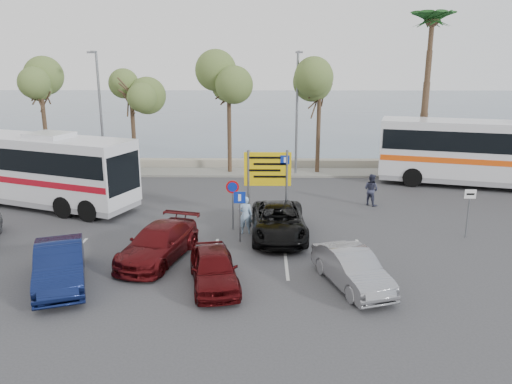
{
  "coord_description": "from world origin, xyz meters",
  "views": [
    {
      "loc": [
        0.79,
        -19.51,
        7.71
      ],
      "look_at": [
        0.46,
        3.0,
        1.65
      ],
      "focal_mm": 35.0,
      "sensor_mm": 36.0,
      "label": 1
    }
  ],
  "objects_px": {
    "direction_sign": "(268,175)",
    "car_blue": "(60,265)",
    "coach_bus_right": "(497,155)",
    "pedestrian_far": "(371,190)",
    "car_red": "(214,268)",
    "coach_bus_left": "(26,170)",
    "pedestrian_near": "(245,215)",
    "car_maroon": "(158,243)",
    "car_silver_b": "(352,269)",
    "street_lamp_left": "(100,107)",
    "street_lamp_right": "(297,107)",
    "suv_black": "(279,221)"
  },
  "relations": [
    {
      "from": "car_red",
      "to": "direction_sign",
      "type": "bearing_deg",
      "value": 63.04
    },
    {
      "from": "street_lamp_right",
      "to": "pedestrian_far",
      "type": "distance_m",
      "value": 8.74
    },
    {
      "from": "direction_sign",
      "to": "pedestrian_near",
      "type": "height_order",
      "value": "direction_sign"
    },
    {
      "from": "street_lamp_left",
      "to": "pedestrian_near",
      "type": "xyz_separation_m",
      "value": [
        10.0,
        -11.63,
        -3.73
      ]
    },
    {
      "from": "coach_bus_left",
      "to": "pedestrian_far",
      "type": "distance_m",
      "value": 18.64
    },
    {
      "from": "street_lamp_left",
      "to": "car_silver_b",
      "type": "relative_size",
      "value": 2.01
    },
    {
      "from": "street_lamp_left",
      "to": "car_silver_b",
      "type": "bearing_deg",
      "value": -50.78
    },
    {
      "from": "car_maroon",
      "to": "pedestrian_near",
      "type": "height_order",
      "value": "pedestrian_near"
    },
    {
      "from": "suv_black",
      "to": "coach_bus_right",
      "type": "bearing_deg",
      "value": 32.65
    },
    {
      "from": "street_lamp_left",
      "to": "suv_black",
      "type": "distance_m",
      "value": 17.08
    },
    {
      "from": "street_lamp_left",
      "to": "coach_bus_left",
      "type": "relative_size",
      "value": 0.62
    },
    {
      "from": "car_red",
      "to": "coach_bus_left",
      "type": "bearing_deg",
      "value": 126.96
    },
    {
      "from": "street_lamp_right",
      "to": "coach_bus_left",
      "type": "xyz_separation_m",
      "value": [
        -15.0,
        -7.02,
        -2.74
      ]
    },
    {
      "from": "car_blue",
      "to": "car_red",
      "type": "xyz_separation_m",
      "value": [
        5.38,
        0.0,
        -0.09
      ]
    },
    {
      "from": "car_silver_b",
      "to": "car_red",
      "type": "bearing_deg",
      "value": 161.93
    },
    {
      "from": "coach_bus_right",
      "to": "street_lamp_left",
      "type": "bearing_deg",
      "value": 173.11
    },
    {
      "from": "street_lamp_left",
      "to": "car_maroon",
      "type": "distance_m",
      "value": 16.66
    },
    {
      "from": "street_lamp_right",
      "to": "pedestrian_far",
      "type": "relative_size",
      "value": 4.65
    },
    {
      "from": "street_lamp_right",
      "to": "pedestrian_near",
      "type": "relative_size",
      "value": 4.6
    },
    {
      "from": "suv_black",
      "to": "pedestrian_near",
      "type": "bearing_deg",
      "value": 164.27
    },
    {
      "from": "street_lamp_left",
      "to": "suv_black",
      "type": "xyz_separation_m",
      "value": [
        11.49,
        -12.02,
        -3.89
      ]
    },
    {
      "from": "car_red",
      "to": "car_silver_b",
      "type": "bearing_deg",
      "value": -10.99
    },
    {
      "from": "coach_bus_right",
      "to": "car_red",
      "type": "xyz_separation_m",
      "value": [
        -15.91,
        -14.0,
        -1.33
      ]
    },
    {
      "from": "direction_sign",
      "to": "car_blue",
      "type": "xyz_separation_m",
      "value": [
        -7.29,
        -6.7,
        -1.68
      ]
    },
    {
      "from": "street_lamp_right",
      "to": "car_silver_b",
      "type": "distance_m",
      "value": 17.49
    },
    {
      "from": "car_red",
      "to": "car_silver_b",
      "type": "xyz_separation_m",
      "value": [
        4.8,
        0.0,
        -0.0
      ]
    },
    {
      "from": "pedestrian_near",
      "to": "direction_sign",
      "type": "bearing_deg",
      "value": -125.92
    },
    {
      "from": "pedestrian_far",
      "to": "street_lamp_right",
      "type": "bearing_deg",
      "value": -17.64
    },
    {
      "from": "coach_bus_right",
      "to": "car_maroon",
      "type": "distance_m",
      "value": 21.78
    },
    {
      "from": "street_lamp_left",
      "to": "street_lamp_right",
      "type": "bearing_deg",
      "value": 0.0
    },
    {
      "from": "coach_bus_right",
      "to": "direction_sign",
      "type": "bearing_deg",
      "value": -152.45
    },
    {
      "from": "car_red",
      "to": "street_lamp_left",
      "type": "bearing_deg",
      "value": 107.11
    },
    {
      "from": "coach_bus_left",
      "to": "car_silver_b",
      "type": "height_order",
      "value": "coach_bus_left"
    },
    {
      "from": "car_red",
      "to": "car_silver_b",
      "type": "distance_m",
      "value": 4.8
    },
    {
      "from": "coach_bus_left",
      "to": "pedestrian_near",
      "type": "height_order",
      "value": "coach_bus_left"
    },
    {
      "from": "car_maroon",
      "to": "coach_bus_left",
      "type": "bearing_deg",
      "value": 154.13
    },
    {
      "from": "coach_bus_left",
      "to": "suv_black",
      "type": "xyz_separation_m",
      "value": [
        13.49,
        -5.0,
        -1.15
      ]
    },
    {
      "from": "car_maroon",
      "to": "car_red",
      "type": "height_order",
      "value": "car_maroon"
    },
    {
      "from": "coach_bus_right",
      "to": "pedestrian_far",
      "type": "bearing_deg",
      "value": -154.5
    },
    {
      "from": "pedestrian_near",
      "to": "pedestrian_far",
      "type": "distance_m",
      "value": 8.06
    },
    {
      "from": "pedestrian_near",
      "to": "pedestrian_far",
      "type": "xyz_separation_m",
      "value": [
        6.61,
        4.61,
        -0.01
      ]
    },
    {
      "from": "street_lamp_left",
      "to": "coach_bus_right",
      "type": "bearing_deg",
      "value": -6.89
    },
    {
      "from": "coach_bus_right",
      "to": "car_blue",
      "type": "height_order",
      "value": "coach_bus_right"
    },
    {
      "from": "pedestrian_near",
      "to": "pedestrian_far",
      "type": "bearing_deg",
      "value": -143.48
    },
    {
      "from": "coach_bus_right",
      "to": "suv_black",
      "type": "distance_m",
      "value": 16.28
    },
    {
      "from": "coach_bus_right",
      "to": "car_silver_b",
      "type": "height_order",
      "value": "coach_bus_right"
    },
    {
      "from": "car_blue",
      "to": "car_silver_b",
      "type": "relative_size",
      "value": 1.14
    },
    {
      "from": "pedestrian_near",
      "to": "coach_bus_left",
      "type": "bearing_deg",
      "value": -19.36
    },
    {
      "from": "coach_bus_left",
      "to": "car_blue",
      "type": "xyz_separation_m",
      "value": [
        5.71,
        -10.0,
        -1.11
      ]
    },
    {
      "from": "street_lamp_right",
      "to": "direction_sign",
      "type": "relative_size",
      "value": 2.23
    }
  ]
}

